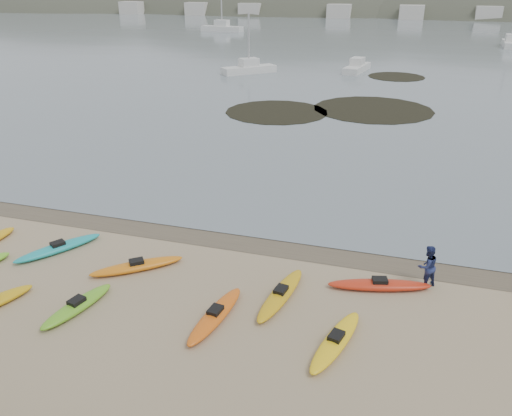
% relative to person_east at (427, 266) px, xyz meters
% --- Properties ---
extents(ground, '(600.00, 600.00, 0.00)m').
position_rel_person_east_xyz_m(ground, '(-7.26, 1.82, -0.84)').
color(ground, tan).
rests_on(ground, ground).
extents(wet_sand, '(60.00, 60.00, 0.00)m').
position_rel_person_east_xyz_m(wet_sand, '(-7.26, 1.52, -0.84)').
color(wet_sand, brown).
rests_on(wet_sand, ground).
extents(water, '(1200.00, 1200.00, 0.00)m').
position_rel_person_east_xyz_m(water, '(-7.26, 301.82, -0.83)').
color(water, slate).
rests_on(water, ground).
extents(kayaks, '(23.71, 10.12, 0.34)m').
position_rel_person_east_xyz_m(kayaks, '(-8.79, -2.83, -0.67)').
color(kayaks, red).
rests_on(kayaks, ground).
extents(person_east, '(1.03, 1.00, 1.68)m').
position_rel_person_east_xyz_m(person_east, '(0.00, 0.00, 0.00)').
color(person_east, navy).
rests_on(person_east, ground).
extents(kelp_mats, '(17.95, 29.03, 0.04)m').
position_rel_person_east_xyz_m(kelp_mats, '(-6.65, 30.53, -0.81)').
color(kelp_mats, black).
rests_on(kelp_mats, water).
extents(moored_boats, '(98.36, 83.43, 1.33)m').
position_rel_person_east_xyz_m(moored_boats, '(-2.05, 87.40, -0.25)').
color(moored_boats, silver).
rests_on(moored_boats, ground).
extents(far_hills, '(550.00, 135.00, 80.00)m').
position_rel_person_east_xyz_m(far_hills, '(32.12, 195.79, -16.77)').
color(far_hills, '#384235').
rests_on(far_hills, ground).
extents(far_town, '(199.00, 5.00, 4.00)m').
position_rel_person_east_xyz_m(far_town, '(-1.26, 146.82, 1.16)').
color(far_town, beige).
rests_on(far_town, ground).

